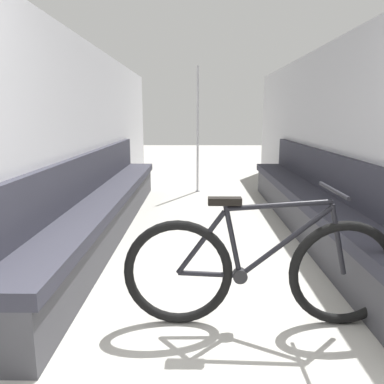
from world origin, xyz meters
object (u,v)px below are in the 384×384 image
object	(u,v)px
bench_seat_row_left	(105,206)
grab_pole_near	(198,132)
bench_seat_row_right	(313,207)
bicycle	(260,270)

from	to	relation	value
bench_seat_row_left	grab_pole_near	world-z (taller)	grab_pole_near
bench_seat_row_left	grab_pole_near	xyz separation A→B (m)	(1.03, 2.31, 0.71)
bench_seat_row_left	bench_seat_row_right	world-z (taller)	same
bench_seat_row_right	grab_pole_near	xyz separation A→B (m)	(-1.27, 2.31, 0.71)
grab_pole_near	bench_seat_row_right	bearing A→B (deg)	-61.27
bench_seat_row_left	grab_pole_near	distance (m)	2.63
grab_pole_near	bicycle	bearing A→B (deg)	-84.81
bench_seat_row_left	bicycle	distance (m)	2.32
bench_seat_row_right	grab_pole_near	size ratio (longest dim) A/B	2.29
bench_seat_row_left	bicycle	bearing A→B (deg)	-52.61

